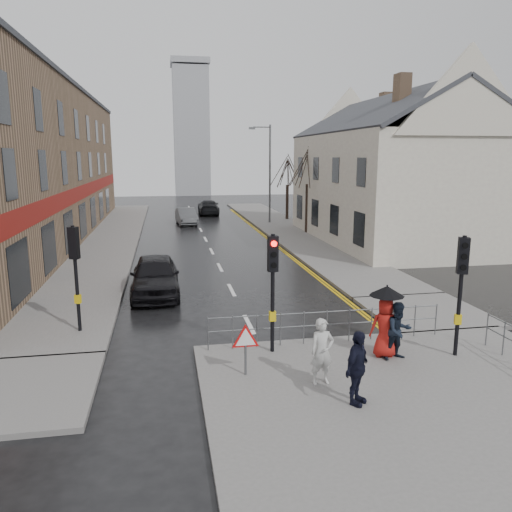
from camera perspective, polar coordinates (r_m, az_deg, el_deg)
name	(u,v)px	position (r m, az deg, el deg)	size (l,w,h in m)	color
ground	(267,359)	(14.39, 1.24, -11.68)	(120.00, 120.00, 0.00)	black
near_pavement	(428,407)	(12.37, 19.09, -16.03)	(10.00, 9.00, 0.14)	#605E5B
left_pavement	(111,236)	(36.59, -16.26, 2.16)	(4.00, 44.00, 0.14)	#605E5B
right_pavement	(284,228)	(39.46, 3.18, 3.24)	(4.00, 40.00, 0.14)	#605E5B
pavement_bridge_right	(425,312)	(19.24, 18.77, -6.06)	(4.00, 4.20, 0.14)	#605E5B
pavement_stub_left	(10,392)	(13.74, -26.29, -13.77)	(4.00, 4.20, 0.14)	#605E5B
building_left_terrace	(17,166)	(36.19, -25.66, 9.26)	(8.00, 42.00, 10.00)	#89694F
building_right_cream	(391,169)	(34.28, 15.19, 9.55)	(9.00, 16.40, 10.10)	beige
church_tower	(191,132)	(75.16, -7.41, 13.84)	(5.00, 5.00, 18.00)	#93959B
traffic_signal_near_left	(273,272)	(13.85, 1.93, -1.89)	(0.28, 0.27, 3.40)	black
traffic_signal_near_right	(462,275)	(14.68, 22.44, -2.00)	(0.34, 0.33, 3.40)	black
traffic_signal_far_left	(75,260)	(16.52, -19.98, -0.40)	(0.34, 0.33, 3.40)	black
guard_railing_front	(327,319)	(15.11, 8.11, -7.16)	(7.14, 0.04, 1.00)	#595B5E
warning_sign	(246,341)	(12.77, -1.21, -9.71)	(0.80, 0.07, 1.35)	#595B5E
street_lamp	(268,167)	(41.85, 1.36, 10.09)	(1.83, 0.25, 8.00)	#595B5E
tree_near	(308,163)	(36.43, 5.95, 10.52)	(2.40, 2.40, 6.58)	#2D2019
tree_far	(288,170)	(44.29, 3.63, 9.78)	(2.40, 2.40, 5.64)	#2D2019
pedestrian_a	(322,351)	(12.45, 7.55, -10.76)	(0.60, 0.39, 1.64)	#B7B6B2
pedestrian_b	(399,331)	(14.29, 15.98, -8.23)	(0.78, 0.61, 1.61)	black
pedestrian_with_umbrella	(386,318)	(14.28, 14.59, -6.88)	(0.96, 0.96, 2.03)	#A21812
pedestrian_d	(357,368)	(11.59, 11.48, -12.44)	(1.00, 0.42, 1.71)	black
car_parked	(155,276)	(20.89, -11.45, -2.21)	(1.92, 4.76, 1.62)	black
car_mid	(186,216)	(42.13, -7.97, 4.51)	(1.45, 4.15, 1.37)	#46484B
car_far	(208,207)	(49.15, -5.46, 5.56)	(1.99, 4.89, 1.42)	black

